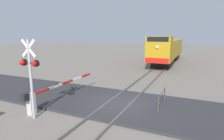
{
  "coord_description": "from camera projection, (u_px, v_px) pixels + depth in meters",
  "views": [
    {
      "loc": [
        4.34,
        -10.65,
        4.46
      ],
      "look_at": [
        -1.03,
        1.14,
        2.01
      ],
      "focal_mm": 29.91,
      "sensor_mm": 36.0,
      "label": 1
    }
  ],
  "objects": [
    {
      "name": "ground_plane",
      "position": [
        119.0,
        105.0,
        12.12
      ],
      "size": [
        160.0,
        160.0,
        0.0
      ],
      "primitive_type": "plane",
      "color": "slate"
    },
    {
      "name": "rail_track_left",
      "position": [
        109.0,
        102.0,
        12.4
      ],
      "size": [
        0.08,
        80.0,
        0.15
      ],
      "primitive_type": "cube",
      "color": "#59544C",
      "rests_on": "ground_plane"
    },
    {
      "name": "rail_track_right",
      "position": [
        130.0,
        105.0,
        11.81
      ],
      "size": [
        0.08,
        80.0,
        0.15
      ],
      "primitive_type": "cube",
      "color": "#59544C",
      "rests_on": "ground_plane"
    },
    {
      "name": "road_surface",
      "position": [
        119.0,
        104.0,
        12.11
      ],
      "size": [
        36.0,
        5.42,
        0.14
      ],
      "primitive_type": "cube",
      "color": "#2D2D30",
      "rests_on": "ground_plane"
    },
    {
      "name": "locomotive",
      "position": [
        168.0,
        49.0,
        29.98
      ],
      "size": [
        2.99,
        17.9,
        4.32
      ],
      "color": "black",
      "rests_on": "ground_plane"
    },
    {
      "name": "crossing_signal",
      "position": [
        30.0,
        70.0,
        9.63
      ],
      "size": [
        1.18,
        0.33,
        4.27
      ],
      "color": "#ADADB2",
      "rests_on": "ground_plane"
    },
    {
      "name": "crossing_gate",
      "position": [
        44.0,
        95.0,
        11.28
      ],
      "size": [
        0.36,
        6.81,
        1.36
      ],
      "color": "silver",
      "rests_on": "ground_plane"
    },
    {
      "name": "guard_railing",
      "position": [
        162.0,
        98.0,
        11.62
      ],
      "size": [
        0.08,
        2.41,
        0.95
      ],
      "color": "#4C4742",
      "rests_on": "ground_plane"
    }
  ]
}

